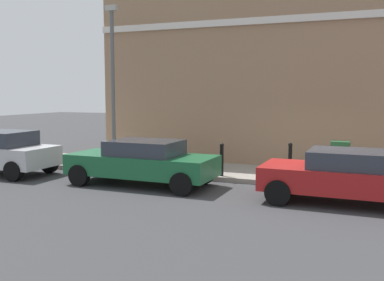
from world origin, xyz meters
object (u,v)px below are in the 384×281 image
Objects in this scene: car_red at (352,176)px; car_green at (143,161)px; utility_cabinet at (340,162)px; bollard_far_kerb at (222,158)px; bollard_near_cabinet at (290,158)px; lamppost at (113,78)px.

car_green reaches higher than car_red.
utility_cabinet is 1.11× the size of bollard_far_kerb.
lamppost is at bearing 90.12° from bollard_near_cabinet.
lamppost is (-0.01, 6.45, 2.60)m from bollard_near_cabinet.
utility_cabinet is 1.51m from bollard_near_cabinet.
bollard_far_kerb is 0.18× the size of lamppost.
car_green is 4.27× the size of bollard_near_cabinet.
car_red is 0.77× the size of lamppost.
utility_cabinet is 0.20× the size of lamppost.
utility_cabinet is (2.50, 0.43, -0.03)m from car_red.
car_red is 4.25m from bollard_far_kerb.
lamppost is (0.09, 7.96, 2.62)m from utility_cabinet.
bollard_near_cabinet is (0.10, 1.51, 0.02)m from utility_cabinet.
car_red reaches higher than utility_cabinet.
lamppost is (2.59, 8.39, 2.59)m from car_red.
car_red is 3.84× the size of utility_cabinet.
bollard_near_cabinet is at bearing 86.20° from utility_cabinet.
bollard_near_cabinet is 6.96m from lamppost.
bollard_far_kerb is (-0.84, 3.48, 0.02)m from utility_cabinet.
car_red is 4.25× the size of bollard_far_kerb.
bollard_near_cabinet is 0.18× the size of lamppost.
utility_cabinet is at bearing -93.80° from bollard_near_cabinet.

